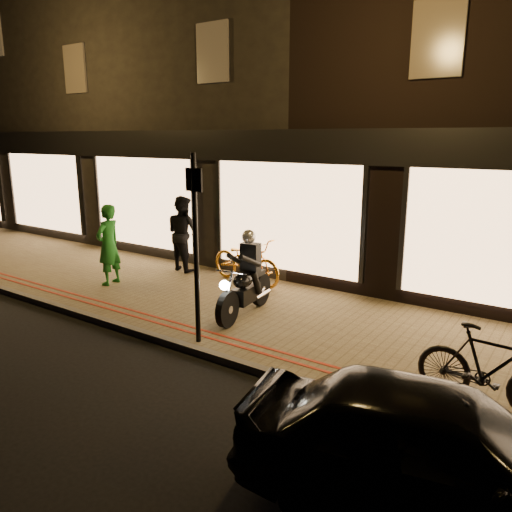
{
  "coord_description": "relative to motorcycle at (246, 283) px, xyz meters",
  "views": [
    {
      "loc": [
        5.64,
        -5.43,
        3.36
      ],
      "look_at": [
        0.34,
        2.3,
        1.1
      ],
      "focal_mm": 35.0,
      "sensor_mm": 36.0,
      "label": 1
    }
  ],
  "objects": [
    {
      "name": "ground",
      "position": [
        -0.52,
        -1.7,
        -0.73
      ],
      "size": [
        90.0,
        90.0,
        0.0
      ],
      "primitive_type": "plane",
      "color": "black",
      "rests_on": "ground"
    },
    {
      "name": "sidewalk",
      "position": [
        -0.52,
        0.3,
        -0.67
      ],
      "size": [
        50.0,
        4.0,
        0.12
      ],
      "primitive_type": "cube",
      "color": "#736547",
      "rests_on": "ground"
    },
    {
      "name": "kerb_stone",
      "position": [
        -0.52,
        -1.65,
        -0.67
      ],
      "size": [
        50.0,
        0.14,
        0.12
      ],
      "primitive_type": "cube",
      "color": "#59544C",
      "rests_on": "ground"
    },
    {
      "name": "red_kerb_lines",
      "position": [
        -0.52,
        -1.15,
        -0.61
      ],
      "size": [
        50.0,
        0.26,
        0.01
      ],
      "color": "maroon",
      "rests_on": "sidewalk"
    },
    {
      "name": "building_row",
      "position": [
        -0.52,
        7.29,
        3.51
      ],
      "size": [
        48.0,
        10.11,
        8.5
      ],
      "color": "black",
      "rests_on": "ground"
    },
    {
      "name": "motorcycle",
      "position": [
        0.0,
        0.0,
        0.0
      ],
      "size": [
        0.64,
        1.94,
        1.59
      ],
      "rotation": [
        0.0,
        0.0,
        0.13
      ],
      "color": "black",
      "rests_on": "sidewalk"
    },
    {
      "name": "sign_post",
      "position": [
        0.09,
        -1.45,
        1.06
      ],
      "size": [
        0.35,
        0.09,
        3.0
      ],
      "rotation": [
        0.0,
        0.0,
        -0.12
      ],
      "color": "black",
      "rests_on": "sidewalk"
    },
    {
      "name": "bicycle_gold",
      "position": [
        -1.2,
        1.68,
        -0.1
      ],
      "size": [
        2.04,
        0.95,
        1.03
      ],
      "primitive_type": "imported",
      "rotation": [
        0.0,
        0.0,
        1.43
      ],
      "color": "orange",
      "rests_on": "sidewalk"
    },
    {
      "name": "bicycle_dark",
      "position": [
        4.33,
        -1.02,
        -0.09
      ],
      "size": [
        1.76,
        0.59,
        1.04
      ],
      "primitive_type": "imported",
      "rotation": [
        0.0,
        0.0,
        1.51
      ],
      "color": "black",
      "rests_on": "sidewalk"
    },
    {
      "name": "person_green",
      "position": [
        -3.67,
        -0.11,
        0.28
      ],
      "size": [
        0.52,
        0.71,
        1.8
      ],
      "primitive_type": "imported",
      "rotation": [
        0.0,
        0.0,
        -1.42
      ],
      "color": "#1D6F21",
      "rests_on": "sidewalk"
    },
    {
      "name": "person_dark",
      "position": [
        -3.14,
        1.74,
        0.31
      ],
      "size": [
        1.01,
        0.86,
        1.84
      ],
      "primitive_type": "imported",
      "rotation": [
        0.0,
        0.0,
        2.95
      ],
      "color": "black",
      "rests_on": "sidewalk"
    },
    {
      "name": "parked_car",
      "position": [
        4.25,
        -2.99,
        -0.11
      ],
      "size": [
        3.89,
        2.14,
        1.25
      ],
      "primitive_type": "imported",
      "rotation": [
        0.0,
        0.0,
        1.76
      ],
      "color": "black",
      "rests_on": "ground"
    }
  ]
}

